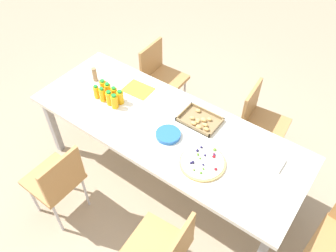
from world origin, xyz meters
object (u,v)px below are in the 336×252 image
(party_table, at_px, (165,130))
(chair_far_right, at_px, (260,119))
(cardboard_tube, at_px, (95,74))
(paper_folder, at_px, (138,89))
(plate_stack, at_px, (168,135))
(juice_bottle_4, at_px, (103,87))
(juice_bottle_7, at_px, (120,97))
(snack_tray, at_px, (200,120))
(juice_bottle_1, at_px, (102,95))
(chair_near_left, at_px, (57,180))
(fruit_pizza, at_px, (203,162))
(juice_bottle_3, at_px, (115,101))
(juice_bottle_6, at_px, (114,94))
(juice_bottle_5, at_px, (108,90))
(chair_far_left, at_px, (160,74))
(juice_bottle_2, at_px, (109,98))
(napkin_stack, at_px, (273,162))
(chair_near_right, at_px, (164,249))
(juice_bottle_0, at_px, (96,92))

(party_table, height_order, chair_far_right, chair_far_right)
(party_table, bearing_deg, chair_far_right, 55.43)
(cardboard_tube, height_order, paper_folder, cardboard_tube)
(plate_stack, bearing_deg, juice_bottle_4, 173.96)
(juice_bottle_7, height_order, snack_tray, juice_bottle_7)
(juice_bottle_1, bearing_deg, chair_near_left, -78.87)
(juice_bottle_4, xyz_separation_m, fruit_pizza, (1.18, -0.15, -0.06))
(juice_bottle_7, bearing_deg, party_table, 1.53)
(juice_bottle_3, xyz_separation_m, juice_bottle_6, (-0.07, 0.07, -0.00))
(party_table, relative_size, plate_stack, 11.88)
(chair_far_right, bearing_deg, snack_tray, -34.81)
(juice_bottle_5, bearing_deg, chair_far_left, 91.26)
(chair_far_right, distance_m, juice_bottle_1, 1.50)
(snack_tray, bearing_deg, juice_bottle_7, -162.50)
(juice_bottle_5, height_order, juice_bottle_6, juice_bottle_5)
(paper_folder, bearing_deg, fruit_pizza, -21.63)
(snack_tray, xyz_separation_m, paper_folder, (-0.69, 0.01, -0.01))
(juice_bottle_7, xyz_separation_m, fruit_pizza, (0.96, -0.15, -0.05))
(juice_bottle_2, bearing_deg, chair_far_left, 96.51)
(party_table, distance_m, napkin_stack, 0.92)
(chair_far_right, relative_size, juice_bottle_4, 5.75)
(juice_bottle_2, relative_size, juice_bottle_7, 1.05)
(party_table, relative_size, juice_bottle_7, 17.53)
(party_table, distance_m, juice_bottle_3, 0.51)
(chair_near_right, distance_m, plate_stack, 0.88)
(juice_bottle_1, xyz_separation_m, plate_stack, (0.73, -0.00, -0.05))
(juice_bottle_1, relative_size, juice_bottle_7, 1.05)
(cardboard_tube, bearing_deg, snack_tray, 6.38)
(juice_bottle_0, relative_size, plate_stack, 0.67)
(chair_near_left, height_order, juice_bottle_2, juice_bottle_2)
(chair_near_left, bearing_deg, juice_bottle_0, 17.06)
(paper_folder, bearing_deg, juice_bottle_1, -117.61)
(chair_near_right, bearing_deg, party_table, 31.56)
(juice_bottle_4, relative_size, fruit_pizza, 0.41)
(juice_bottle_0, height_order, juice_bottle_4, juice_bottle_4)
(juice_bottle_0, bearing_deg, juice_bottle_3, -0.41)
(chair_near_right, xyz_separation_m, juice_bottle_4, (-1.27, 0.78, 0.32))
(chair_far_right, xyz_separation_m, juice_bottle_4, (-1.25, -0.79, 0.32))
(juice_bottle_3, bearing_deg, juice_bottle_5, 153.05)
(fruit_pizza, bearing_deg, chair_near_right, -81.14)
(juice_bottle_4, bearing_deg, chair_near_left, -75.26)
(napkin_stack, bearing_deg, juice_bottle_0, -171.26)
(cardboard_tube, bearing_deg, plate_stack, -9.83)
(plate_stack, relative_size, cardboard_tube, 1.44)
(juice_bottle_4, distance_m, juice_bottle_5, 0.07)
(juice_bottle_0, relative_size, snack_tray, 0.40)
(juice_bottle_6, height_order, snack_tray, juice_bottle_6)
(juice_bottle_1, bearing_deg, juice_bottle_6, 42.70)
(plate_stack, height_order, napkin_stack, plate_stack)
(cardboard_tube, xyz_separation_m, paper_folder, (0.42, 0.13, -0.07))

